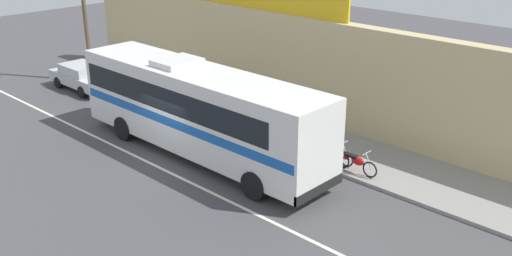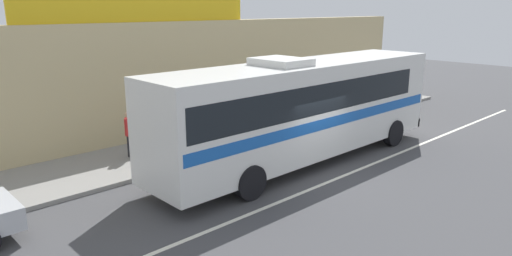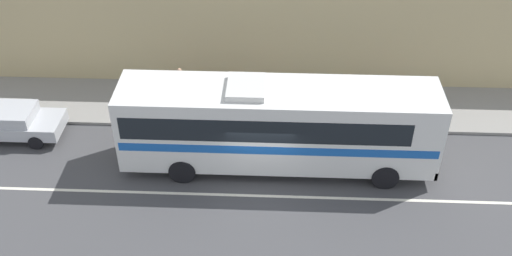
{
  "view_description": "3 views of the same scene",
  "coord_description": "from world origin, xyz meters",
  "px_view_note": "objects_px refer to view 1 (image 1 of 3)",
  "views": [
    {
      "loc": [
        16.93,
        -12.82,
        9.6
      ],
      "look_at": [
        2.83,
        2.03,
        1.51
      ],
      "focal_mm": 40.4,
      "sensor_mm": 36.0,
      "label": 1
    },
    {
      "loc": [
        -11.27,
        -9.11,
        5.37
      ],
      "look_at": [
        -0.66,
        2.17,
        1.27
      ],
      "focal_mm": 32.1,
      "sensor_mm": 36.0,
      "label": 2
    },
    {
      "loc": [
        0.57,
        -17.14,
        15.38
      ],
      "look_at": [
        -0.25,
        1.96,
        1.15
      ],
      "focal_mm": 41.4,
      "sensor_mm": 36.0,
      "label": 3
    }
  ],
  "objects_px": {
    "intercity_bus": "(197,107)",
    "utility_pole": "(83,2)",
    "motorcycle_green": "(356,162)",
    "pedestrian_by_curb": "(241,100)",
    "pedestrian_near_shop": "(205,84)",
    "motorcycle_red": "(332,151)",
    "parked_car": "(83,76)"
  },
  "relations": [
    {
      "from": "intercity_bus",
      "to": "motorcycle_red",
      "type": "height_order",
      "value": "intercity_bus"
    },
    {
      "from": "utility_pole",
      "to": "pedestrian_by_curb",
      "type": "height_order",
      "value": "utility_pole"
    },
    {
      "from": "motorcycle_green",
      "to": "pedestrian_by_curb",
      "type": "relative_size",
      "value": 1.16
    },
    {
      "from": "utility_pole",
      "to": "pedestrian_near_shop",
      "type": "relative_size",
      "value": 5.05
    },
    {
      "from": "utility_pole",
      "to": "motorcycle_red",
      "type": "height_order",
      "value": "utility_pole"
    },
    {
      "from": "motorcycle_green",
      "to": "pedestrian_near_shop",
      "type": "relative_size",
      "value": 1.1
    },
    {
      "from": "motorcycle_green",
      "to": "parked_car",
      "type": "bearing_deg",
      "value": -175.51
    },
    {
      "from": "intercity_bus",
      "to": "motorcycle_red",
      "type": "relative_size",
      "value": 6.33
    },
    {
      "from": "motorcycle_red",
      "to": "pedestrian_by_curb",
      "type": "relative_size",
      "value": 1.21
    },
    {
      "from": "motorcycle_green",
      "to": "pedestrian_near_shop",
      "type": "distance_m",
      "value": 10.19
    },
    {
      "from": "parked_car",
      "to": "utility_pole",
      "type": "relative_size",
      "value": 0.5
    },
    {
      "from": "parked_car",
      "to": "motorcycle_red",
      "type": "height_order",
      "value": "parked_car"
    },
    {
      "from": "parked_car",
      "to": "utility_pole",
      "type": "height_order",
      "value": "utility_pole"
    },
    {
      "from": "pedestrian_near_shop",
      "to": "motorcycle_green",
      "type": "bearing_deg",
      "value": -8.63
    },
    {
      "from": "utility_pole",
      "to": "pedestrian_by_curb",
      "type": "relative_size",
      "value": 5.36
    },
    {
      "from": "utility_pole",
      "to": "motorcycle_green",
      "type": "xyz_separation_m",
      "value": [
        17.91,
        0.18,
        -3.94
      ]
    },
    {
      "from": "parked_car",
      "to": "pedestrian_by_curb",
      "type": "xyz_separation_m",
      "value": [
        9.78,
        2.39,
        0.31
      ]
    },
    {
      "from": "pedestrian_near_shop",
      "to": "pedestrian_by_curb",
      "type": "bearing_deg",
      "value": -8.76
    },
    {
      "from": "utility_pole",
      "to": "pedestrian_near_shop",
      "type": "height_order",
      "value": "utility_pole"
    },
    {
      "from": "pedestrian_by_curb",
      "to": "pedestrian_near_shop",
      "type": "bearing_deg",
      "value": 171.24
    },
    {
      "from": "intercity_bus",
      "to": "utility_pole",
      "type": "height_order",
      "value": "utility_pole"
    },
    {
      "from": "motorcycle_red",
      "to": "motorcycle_green",
      "type": "bearing_deg",
      "value": -8.14
    },
    {
      "from": "motorcycle_red",
      "to": "pedestrian_by_curb",
      "type": "bearing_deg",
      "value": 171.33
    },
    {
      "from": "utility_pole",
      "to": "motorcycle_red",
      "type": "distance_m",
      "value": 17.17
    },
    {
      "from": "intercity_bus",
      "to": "motorcycle_red",
      "type": "bearing_deg",
      "value": 33.1
    },
    {
      "from": "motorcycle_red",
      "to": "motorcycle_green",
      "type": "relative_size",
      "value": 1.04
    },
    {
      "from": "motorcycle_red",
      "to": "motorcycle_green",
      "type": "distance_m",
      "value": 1.21
    },
    {
      "from": "motorcycle_red",
      "to": "utility_pole",
      "type": "bearing_deg",
      "value": -178.78
    },
    {
      "from": "pedestrian_near_shop",
      "to": "pedestrian_by_curb",
      "type": "relative_size",
      "value": 1.06
    },
    {
      "from": "intercity_bus",
      "to": "utility_pole",
      "type": "distance_m",
      "value": 12.73
    },
    {
      "from": "intercity_bus",
      "to": "pedestrian_by_curb",
      "type": "bearing_deg",
      "value": 110.12
    },
    {
      "from": "intercity_bus",
      "to": "pedestrian_near_shop",
      "type": "height_order",
      "value": "intercity_bus"
    }
  ]
}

